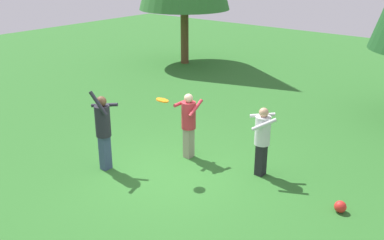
# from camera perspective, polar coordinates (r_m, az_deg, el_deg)

# --- Properties ---
(ground_plane) EXTENTS (40.00, 40.00, 0.00)m
(ground_plane) POSITION_cam_1_polar(r_m,az_deg,el_deg) (10.03, -3.00, -6.80)
(ground_plane) COLOR #2D6B28
(person_thrower) EXTENTS (0.67, 0.67, 1.92)m
(person_thrower) POSITION_cam_1_polar(r_m,az_deg,el_deg) (9.96, -11.42, -0.81)
(person_thrower) COLOR #38476B
(person_thrower) RESTS_ON ground_plane
(person_catcher) EXTENTS (0.72, 0.70, 1.57)m
(person_catcher) POSITION_cam_1_polar(r_m,az_deg,el_deg) (9.67, 9.09, -2.06)
(person_catcher) COLOR black
(person_catcher) RESTS_ON ground_plane
(person_bystander) EXTENTS (0.52, 0.57, 1.60)m
(person_bystander) POSITION_cam_1_polar(r_m,az_deg,el_deg) (10.39, -0.44, -0.05)
(person_bystander) COLOR gray
(person_bystander) RESTS_ON ground_plane
(frisbee) EXTENTS (0.38, 0.38, 0.08)m
(frisbee) POSITION_cam_1_polar(r_m,az_deg,el_deg) (9.40, -3.86, 2.57)
(frisbee) COLOR orange
(ball_red) EXTENTS (0.23, 0.23, 0.23)m
(ball_red) POSITION_cam_1_polar(r_m,az_deg,el_deg) (9.01, 18.63, -10.57)
(ball_red) COLOR red
(ball_red) RESTS_ON ground_plane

